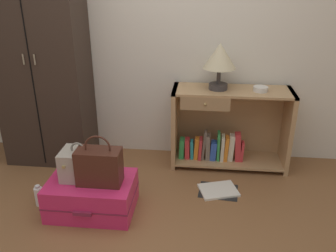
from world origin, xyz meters
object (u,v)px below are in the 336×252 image
Objects in this scene: train_case at (79,164)px; bookshelf at (226,129)px; open_book_on_floor at (218,190)px; bottle at (39,196)px; wardrobe at (41,53)px; table_lamp at (220,58)px; handbag at (99,166)px; suitcase_large at (92,195)px; bowl at (261,89)px.

bookshelf is at bearing 35.74° from train_case.
bottle is at bearing -166.60° from open_book_on_floor.
wardrobe is 7.02× the size of train_case.
handbag is (-0.88, -0.88, -0.64)m from table_lamp.
suitcase_large is 0.46m from bottle.
train_case is at bearing 158.50° from suitcase_large.
wardrobe reaches higher than open_book_on_floor.
bowl is at bearing 54.07° from open_book_on_floor.
handbag is (-0.99, -0.90, 0.05)m from bookshelf.
table_lamp is at bearing -172.48° from bookshelf.
train_case is 0.81× the size of open_book_on_floor.
suitcase_large is 3.66× the size of bottle.
bookshelf is 1.64× the size of suitcase_large.
bottle is (-0.45, 0.02, -0.05)m from suitcase_large.
bottle is (-0.36, -0.02, -0.31)m from train_case.
table_lamp is at bearing 41.55° from suitcase_large.
bottle is (-0.54, 0.04, -0.34)m from handbag.
open_book_on_floor is (1.10, 0.33, -0.38)m from train_case.
handbag reaches higher than open_book_on_floor.
table_lamp is at bearing 176.25° from bowl.
suitcase_large is at bearing 165.20° from handbag.
wardrobe reaches higher than handbag.
table_lamp is 1.50m from train_case.
bottle is at bearing -177.21° from train_case.
table_lamp is 1.37× the size of train_case.
table_lamp reaches higher than bottle.
handbag reaches higher than bottle.
train_case is (-1.44, -0.80, -0.40)m from bowl.
suitcase_large is (-1.35, -0.83, -0.65)m from bowl.
bookshelf is 0.70m from table_lamp.
bottle reaches higher than open_book_on_floor.
bowl is 0.35× the size of open_book_on_floor.
bookshelf is 3.60× the size of train_case.
suitcase_large is (0.65, -0.83, -0.93)m from wardrobe.
bowl reaches higher than bookshelf.
open_book_on_floor is (0.92, 0.39, -0.41)m from handbag.
bottle is (-1.53, -0.85, -0.28)m from bookshelf.
handbag is at bearing -4.36° from bottle.
handbag is at bearing -137.72° from bookshelf.
handbag is at bearing -18.29° from train_case.
suitcase_large reaches higher than bottle.
bookshelf reaches higher than open_book_on_floor.
bookshelf is 1.77m from bottle.
table_lamp reaches higher than bookshelf.
bookshelf is at bearing 82.46° from open_book_on_floor.
suitcase_large is 0.30m from handbag.
table_lamp is 1.16m from open_book_on_floor.
train_case reaches higher than bottle.
handbag is (-1.26, -0.86, -0.37)m from bowl.
wardrobe is at bearing -178.49° from bookshelf.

